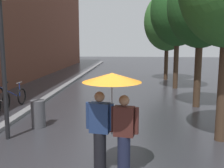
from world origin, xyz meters
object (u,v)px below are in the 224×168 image
litter_bin (38,114)px  street_tree_2 (178,11)px  street_tree_3 (167,22)px  couple_under_umbrella (112,106)px  street_lamp_post (3,52)px  parked_bicycle_3 (10,95)px  street_tree_1 (201,6)px

litter_bin → street_tree_2: bearing=54.5°
street_tree_3 → couple_under_umbrella: (-2.60, -13.57, -2.54)m
street_lamp_post → parked_bicycle_3: bearing=114.3°
street_tree_3 → couple_under_umbrella: size_ratio=2.88×
street_tree_3 → couple_under_umbrella: street_tree_3 is taller
parked_bicycle_3 → couple_under_umbrella: (4.82, -5.62, 1.02)m
street_tree_3 → parked_bicycle_3: street_tree_3 is taller
parked_bicycle_3 → street_tree_2: bearing=30.6°
street_tree_2 → parked_bicycle_3: bearing=-149.4°
street_tree_3 → couple_under_umbrella: bearing=-100.9°
street_tree_1 → street_tree_2: 4.33m
parked_bicycle_3 → street_tree_3: bearing=46.9°
litter_bin → couple_under_umbrella: bearing=-46.7°
parked_bicycle_3 → litter_bin: parked_bicycle_3 is taller
parked_bicycle_3 → litter_bin: 3.72m
street_tree_2 → street_tree_3: bearing=92.5°
street_tree_1 → litter_bin: (-5.51, -3.10, -3.57)m
parked_bicycle_3 → street_lamp_post: street_lamp_post is taller
couple_under_umbrella → street_lamp_post: street_lamp_post is taller
street_tree_3 → street_lamp_post: (-5.62, -11.95, -1.57)m
street_tree_3 → street_lamp_post: size_ratio=1.47×
street_lamp_post → street_tree_1: bearing=34.9°
street_tree_2 → litter_bin: bearing=-125.5°
parked_bicycle_3 → couple_under_umbrella: 7.48m
street_tree_2 → street_lamp_post: 10.44m
street_tree_2 → street_lamp_post: street_tree_2 is taller
litter_bin → street_tree_3: bearing=64.7°
street_lamp_post → couple_under_umbrella: bearing=-28.2°
street_tree_2 → litter_bin: size_ratio=7.28×
street_tree_1 → street_tree_3: bearing=92.8°
street_tree_2 → couple_under_umbrella: size_ratio=3.01×
parked_bicycle_3 → street_tree_1: bearing=1.3°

